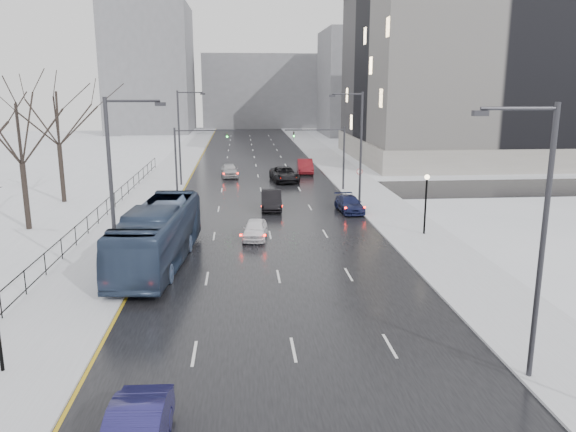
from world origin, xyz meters
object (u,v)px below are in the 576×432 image
object	(u,v)px
lamppost_r_mid	(426,196)
sedan_right_cross	(284,174)
sedan_right_far	(349,204)
no_uturn_sign	(359,174)
streetlight_r_near	(538,232)
sedan_right_distant	(305,166)
tree_park_d	(29,230)
streetlight_l_far	(181,133)
sedan_right_near	(271,200)
bus	(158,235)
streetlight_l_near	(116,187)
tree_park_e	(65,203)
sedan_center_far	(229,170)
mast_signal_right	(333,151)
sedan_center_near	(255,229)
streetlight_r_mid	(358,144)
mast_signal_left	(186,152)

from	to	relation	value
lamppost_r_mid	sedan_right_cross	world-z (taller)	lamppost_r_mid
lamppost_r_mid	sedan_right_far	size ratio (longest dim) A/B	0.94
no_uturn_sign	streetlight_r_near	bearing A→B (deg)	-91.74
streetlight_r_near	lamppost_r_mid	distance (m)	20.38
no_uturn_sign	sedan_right_distant	distance (m)	15.98
tree_park_d	streetlight_l_far	xyz separation A→B (m)	(9.63, 18.00, 5.62)
streetlight_r_near	sedan_right_cross	bearing A→B (deg)	96.94
sedan_right_near	bus	bearing A→B (deg)	-115.24
streetlight_l_near	sedan_right_distant	size ratio (longest dim) A/B	1.92
tree_park_e	no_uturn_sign	size ratio (longest dim) A/B	5.00
sedan_right_near	sedan_right_cross	world-z (taller)	sedan_right_near
sedan_right_near	no_uturn_sign	bearing A→B (deg)	28.90
sedan_center_far	sedan_right_cross	bearing A→B (deg)	-35.40
bus	sedan_right_distant	xyz separation A→B (m)	(12.79, 34.68, -0.94)
streetlight_l_far	mast_signal_right	xyz separation A→B (m)	(15.49, -4.00, -1.51)
sedan_center_near	streetlight_r_mid	bearing A→B (deg)	53.04
streetlight_r_near	streetlight_l_near	bearing A→B (deg)	148.52
tree_park_e	sedan_center_far	world-z (taller)	tree_park_e
tree_park_e	sedan_center_far	xyz separation A→B (m)	(14.85, 13.51, 0.83)
streetlight_r_near	sedan_center_near	xyz separation A→B (m)	(-9.26, 20.15, -4.91)
tree_park_e	sedan_right_near	bearing A→B (deg)	-13.17
bus	sedan_right_far	world-z (taller)	bus
tree_park_e	sedan_center_near	size ratio (longest dim) A/B	3.42
streetlight_l_far	sedan_center_far	bearing A→B (deg)	48.85
lamppost_r_mid	bus	xyz separation A→B (m)	(-18.00, -5.14, -1.10)
tree_park_e	sedan_right_cross	xyz separation A→B (m)	(21.03, 9.86, 0.85)
bus	sedan_right_far	size ratio (longest dim) A/B	2.83
lamppost_r_mid	sedan_right_near	bearing A→B (deg)	137.36
sedan_center_near	tree_park_e	bearing A→B (deg)	147.28
mast_signal_right	streetlight_r_mid	bearing A→B (deg)	-84.00
streetlight_r_near	bus	distance (m)	21.57
no_uturn_sign	sedan_right_near	size ratio (longest dim) A/B	0.55
lamppost_r_mid	sedan_center_near	xyz separation A→B (m)	(-12.09, 0.15, -2.23)
no_uturn_sign	mast_signal_right	bearing A→B (deg)	115.11
tree_park_e	streetlight_l_far	world-z (taller)	streetlight_l_far
tree_park_e	sedan_right_near	xyz separation A→B (m)	(18.77, -4.39, 0.85)
mast_signal_right	sedan_right_far	bearing A→B (deg)	-91.17
mast_signal_right	no_uturn_sign	world-z (taller)	mast_signal_right
sedan_right_cross	sedan_center_far	distance (m)	7.17
mast_signal_right	bus	size ratio (longest dim) A/B	0.50
sedan_right_near	sedan_center_far	size ratio (longest dim) A/B	1.06
streetlight_r_near	streetlight_l_far	bearing A→B (deg)	111.25
streetlight_r_mid	mast_signal_left	world-z (taller)	streetlight_r_mid
lamppost_r_mid	sedan_center_near	bearing A→B (deg)	179.28
sedan_center_near	sedan_right_near	distance (m)	9.60
sedan_center_near	sedan_right_near	xyz separation A→B (m)	(1.66, 9.46, 0.14)
streetlight_r_mid	streetlight_l_far	world-z (taller)	same
mast_signal_right	sedan_right_near	size ratio (longest dim) A/B	1.32
streetlight_r_mid	no_uturn_sign	size ratio (longest dim) A/B	3.70
streetlight_r_mid	sedan_right_far	size ratio (longest dim) A/B	2.19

